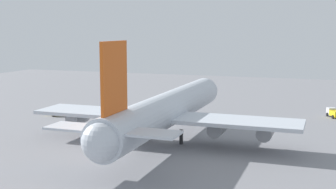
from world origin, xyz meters
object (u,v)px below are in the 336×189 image
(cargo_loader, at_px, (62,111))
(safety_cone_nose, at_px, (199,113))
(pushback_tractor, at_px, (334,113))
(cargo_airplane, at_px, (168,110))

(cargo_loader, distance_m, safety_cone_nose, 34.82)
(pushback_tractor, height_order, safety_cone_nose, pushback_tractor)
(safety_cone_nose, bearing_deg, cargo_loader, 113.31)
(cargo_airplane, bearing_deg, safety_cone_nose, 2.85)
(pushback_tractor, bearing_deg, cargo_airplane, 138.47)
(pushback_tractor, bearing_deg, cargo_loader, 108.08)
(cargo_airplane, bearing_deg, pushback_tractor, -41.53)
(cargo_airplane, height_order, pushback_tractor, cargo_airplane)
(cargo_loader, xyz_separation_m, pushback_tractor, (21.12, -64.72, -0.07))
(cargo_airplane, relative_size, pushback_tractor, 11.49)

